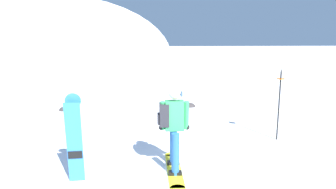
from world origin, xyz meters
The scene contains 7 objects.
ground_plane centered at (0.00, 0.00, 0.00)m, with size 300.00×300.00×0.00m, color white.
ridge_peak_main centered at (-11.74, 40.39, 0.00)m, with size 33.59×30.23×17.97m.
snowboarder_main centered at (-0.48, 0.79, 0.92)m, with size 0.64×1.84×1.71m.
spare_snowboard centered at (-2.30, 0.53, 0.84)m, with size 0.28×0.19×1.65m.
piste_marker_near centered at (2.52, 2.29, 1.07)m, with size 0.20×0.20×1.87m.
rock_dark centered at (1.04, 6.45, 0.00)m, with size 0.45×0.38×0.31m.
rock_mid centered at (-3.73, 6.44, 0.00)m, with size 0.42×0.36×0.29m.
Camera 1 is at (-1.29, -4.67, 2.55)m, focal length 31.39 mm.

